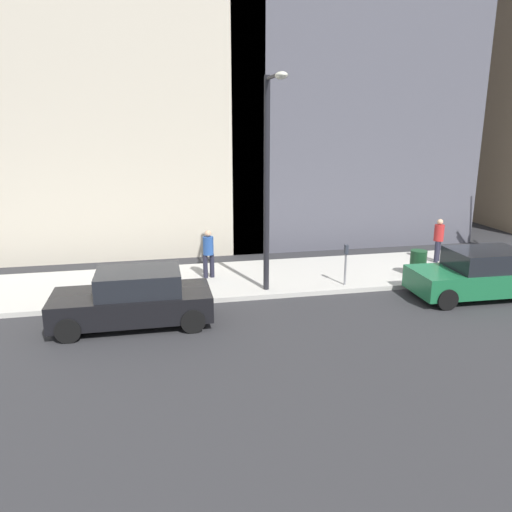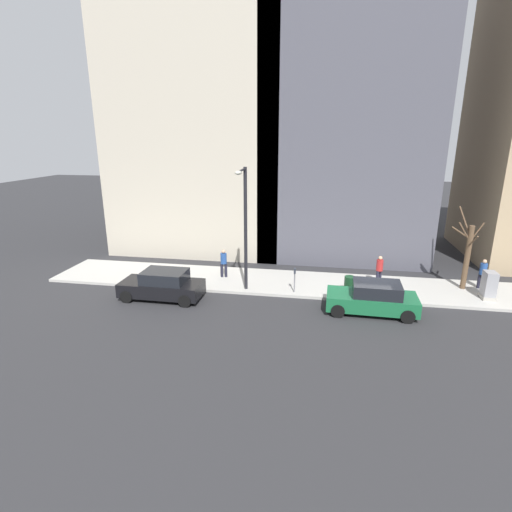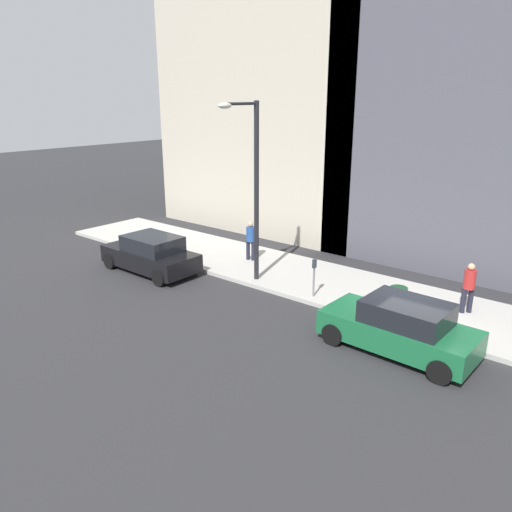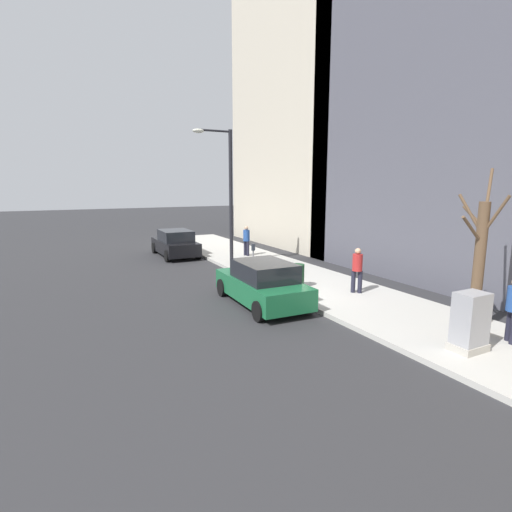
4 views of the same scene
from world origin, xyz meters
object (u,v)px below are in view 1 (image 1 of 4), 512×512
Objects in this scene: streetlamp at (269,168)px; pedestrian_midblock at (439,238)px; pedestrian_far_corner at (208,251)px; parking_meter at (346,260)px; parked_car_black at (134,299)px; parked_car_green at (480,274)px; office_block_center at (324,8)px; trash_bin at (418,263)px.

streetlamp reaches higher than pedestrian_midblock.
streetlamp reaches higher than pedestrian_far_corner.
parked_car_black is at bearing 103.77° from parking_meter.
parking_meter is 0.81× the size of pedestrian_midblock.
streetlamp is 8.04m from pedestrian_midblock.
parking_meter is at bearing -86.37° from streetlamp.
streetlamp is at bearing 117.52° from pedestrian_far_corner.
parked_car_green is at bearing -112.38° from parking_meter.
office_block_center reaches higher than pedestrian_midblock.
parked_car_black reaches higher than parking_meter.
pedestrian_midblock reaches higher than parking_meter.
parked_car_black is 0.65× the size of streetlamp.
pedestrian_far_corner is at bearing 135.81° from pedestrian_midblock.
pedestrian_midblock reaches higher than parked_car_green.
parked_car_black is at bearing 152.07° from pedestrian_midblock.
office_block_center reaches higher than trash_bin.
trash_bin is (0.62, -5.51, -3.42)m from streetlamp.
office_block_center is at bearing 56.84° from pedestrian_midblock.
pedestrian_far_corner is at bearing 79.87° from trash_bin.
parked_car_green is 4.72× the size of trash_bin.
pedestrian_midblock is at bearing 168.00° from pedestrian_far_corner.
pedestrian_far_corner reaches higher than parking_meter.
pedestrian_far_corner is (1.90, 1.65, -2.93)m from streetlamp.
trash_bin is 0.04× the size of office_block_center.
streetlamp is at bearing 96.40° from trash_bin.
parked_car_green is 15.76m from office_block_center.
office_block_center is (10.72, -5.26, 6.69)m from streetlamp.
office_block_center reaches higher than pedestrian_far_corner.
pedestrian_midblock and pedestrian_far_corner have the same top height.
parking_meter is 0.21× the size of streetlamp.
parked_car_black is at bearing 40.94° from pedestrian_far_corner.
streetlamp is at bearing 153.88° from office_block_center.
parking_meter reaches higher than trash_bin.
pedestrian_far_corner reaches higher than trash_bin.
parked_car_black is at bearing 142.63° from office_block_center.
parked_car_green is 0.65× the size of streetlamp.
streetlamp is at bearing 79.21° from parked_car_green.
parked_car_green is at bearing -154.38° from trash_bin.
parking_meter is at bearing 98.91° from trash_bin.
parking_meter is 0.81× the size of pedestrian_far_corner.
parked_car_green reaches higher than parking_meter.
parked_car_black is 9.79m from trash_bin.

